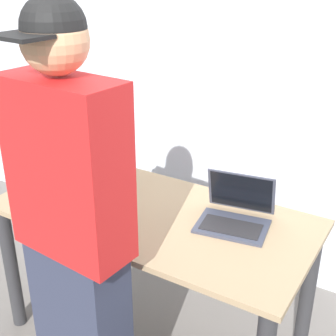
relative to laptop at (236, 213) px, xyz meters
The scene contains 7 objects.
ground_plane 0.91m from the laptop, 162.07° to the right, with size 8.00×8.00×0.00m, color slate.
desk 0.43m from the laptop, 162.07° to the right, with size 1.52×0.75×0.77m.
laptop is the anchor object (origin of this frame).
beer_bottle_brown 0.68m from the laptop, behind, with size 0.08×0.08×0.28m.
beer_bottle_dark 0.73m from the laptop, behind, with size 0.07×0.07×0.32m.
person_figure 0.77m from the laptop, 116.60° to the right, with size 0.46×0.31×1.79m.
back_wall 1.01m from the laptop, 114.95° to the left, with size 6.00×0.10×2.60m, color silver.
Camera 1 is at (1.07, -1.61, 1.87)m, focal length 49.57 mm.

